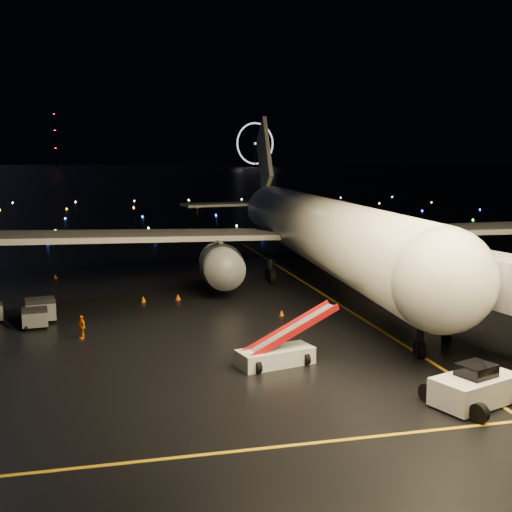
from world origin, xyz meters
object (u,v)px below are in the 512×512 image
at_px(airliner, 310,192).
at_px(crew_c, 82,327).
at_px(baggage_cart_0, 35,318).
at_px(pushback_tug, 475,384).
at_px(baggage_cart_1, 40,310).
at_px(belt_loader, 276,339).

height_order(airliner, crew_c, airliner).
bearing_deg(baggage_cart_0, pushback_tug, -48.52).
bearing_deg(baggage_cart_0, airliner, 22.16).
distance_m(pushback_tug, baggage_cart_1, 32.31).
height_order(airliner, belt_loader, airliner).
bearing_deg(airliner, belt_loader, -108.70).
height_order(belt_loader, crew_c, belt_loader).
bearing_deg(baggage_cart_1, pushback_tug, -53.28).
relative_size(pushback_tug, baggage_cart_0, 2.52).
relative_size(crew_c, baggage_cart_1, 0.76).
height_order(pushback_tug, baggage_cart_1, pushback_tug).
xyz_separation_m(crew_c, baggage_cart_1, (-3.23, 5.31, 0.10)).
height_order(belt_loader, baggage_cart_0, belt_loader).
bearing_deg(baggage_cart_0, crew_c, -52.61).
bearing_deg(belt_loader, baggage_cart_0, 127.09).
distance_m(crew_c, baggage_cart_0, 4.94).
distance_m(pushback_tug, belt_loader, 11.86).
relative_size(airliner, crew_c, 38.28).
distance_m(pushback_tug, baggage_cart_0, 31.27).
bearing_deg(airliner, crew_c, -137.92).
height_order(pushback_tug, belt_loader, belt_loader).
relative_size(crew_c, baggage_cart_0, 0.92).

